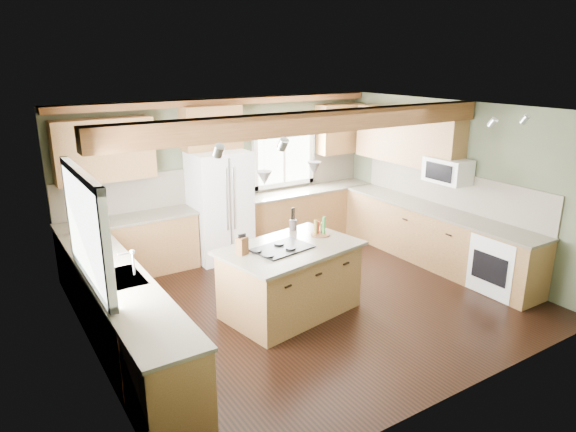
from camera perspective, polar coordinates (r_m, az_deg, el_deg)
floor at (r=7.22m, az=2.22°, el=-9.36°), size 5.60×5.60×0.00m
ceiling at (r=6.48m, az=2.49°, el=11.66°), size 5.60×5.60×0.00m
wall_back at (r=8.84m, az=-6.97°, el=4.50°), size 5.60×0.00×5.60m
wall_left at (r=5.70m, az=-21.50°, el=-3.79°), size 0.00×5.00×5.00m
wall_right at (r=8.60m, az=17.89°, el=3.43°), size 0.00×5.00×5.00m
ceiling_beam at (r=6.39m, az=3.19°, el=10.39°), size 5.55×0.26×0.26m
soffit_trim at (r=8.56m, az=-6.97°, el=12.50°), size 5.55×0.20×0.10m
backsplash_back at (r=8.84m, az=-6.90°, el=3.91°), size 5.58×0.03×0.58m
backsplash_right at (r=8.64m, az=17.52°, el=2.91°), size 0.03×3.70×0.58m
base_cab_back_left at (r=8.21m, az=-17.14°, el=-3.41°), size 2.02×0.60×0.88m
counter_back_left at (r=8.07m, az=-17.42°, el=-0.35°), size 2.06×0.64×0.04m
base_cab_back_right at (r=9.53m, az=2.10°, el=0.20°), size 2.62×0.60×0.88m
counter_back_right at (r=9.40m, az=2.13°, el=2.88°), size 2.66×0.64×0.04m
base_cab_left at (r=6.14m, az=-17.94°, el=-10.68°), size 0.60×3.70×0.88m
counter_left at (r=5.95m, az=-18.35°, el=-6.75°), size 0.64×3.74×0.04m
base_cab_right at (r=8.64m, az=15.84°, el=-2.27°), size 0.60×3.70×0.88m
counter_right at (r=8.51m, az=16.09°, el=0.65°), size 0.64×3.74×0.04m
upper_cab_back_left at (r=7.91m, az=-19.75°, el=6.92°), size 1.40×0.35×0.90m
upper_cab_over_fridge at (r=8.41m, az=-8.52°, el=9.68°), size 0.96×0.35×0.70m
upper_cab_right at (r=8.94m, az=13.11°, el=8.57°), size 0.35×2.20×0.90m
upper_cab_back_corner at (r=9.78m, az=5.74°, el=9.63°), size 0.90×0.35×0.90m
window_left at (r=5.67m, az=-21.68°, el=-1.24°), size 0.04×1.60×1.05m
window_back at (r=9.31m, az=-0.55°, el=6.84°), size 1.10×0.04×1.00m
sink at (r=5.94m, az=-18.35°, el=-6.71°), size 0.50×0.65×0.03m
faucet at (r=5.93m, az=-16.80°, el=-5.10°), size 0.02×0.02×0.28m
dishwasher at (r=5.06m, az=-13.75°, el=-16.90°), size 0.60×0.60×0.84m
oven at (r=7.90m, az=22.77°, el=-4.92°), size 0.60×0.72×0.84m
microwave at (r=8.35m, az=17.33°, el=4.85°), size 0.40×0.70×0.38m
pendant_left at (r=6.01m, az=-2.64°, el=4.25°), size 0.18×0.18×0.16m
pendant_right at (r=6.55m, az=2.92°, el=5.34°), size 0.18×0.18×0.16m
refrigerator at (r=8.48m, az=-7.57°, el=1.14°), size 0.90×0.74×1.80m
island at (r=6.73m, az=0.24°, el=-7.24°), size 1.80×1.28×0.88m
island_top at (r=6.55m, az=0.25°, el=-3.57°), size 1.93×1.41×0.04m
cooktop at (r=6.46m, az=-0.65°, el=-3.62°), size 0.79×0.59×0.02m
knife_block at (r=6.28m, az=-5.11°, el=-3.33°), size 0.16×0.14×0.22m
utensil_crock at (r=7.15m, az=0.57°, el=-0.99°), size 0.13×0.13×0.15m
bottle_tray at (r=6.94m, az=3.61°, el=-1.18°), size 0.28×0.28×0.24m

